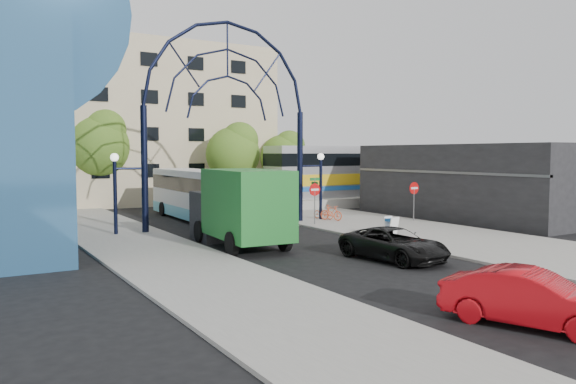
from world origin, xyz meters
TOP-DOWN VIEW (x-y plane):
  - ground at (0.00, 0.00)m, footprint 120.00×120.00m
  - sidewalk_east at (8.00, 4.00)m, footprint 8.00×56.00m
  - plaza_west at (-6.50, 6.00)m, footprint 5.00×50.00m
  - gateway_arch at (0.00, 14.00)m, footprint 13.64×0.44m
  - stop_sign at (4.80, 12.00)m, footprint 0.80×0.07m
  - do_not_enter_sign at (11.00, 10.00)m, footprint 0.76×0.07m
  - street_name_sign at (5.20, 12.60)m, footprint 0.70×0.70m
  - sandwich_board at (5.60, 5.98)m, footprint 0.55×0.61m
  - commercial_block_east at (16.00, 10.00)m, footprint 6.00×16.00m
  - apartment_block at (2.00, 34.97)m, footprint 20.00×12.10m
  - train_platform at (20.00, 22.00)m, footprint 32.00×5.00m
  - train_car at (20.00, 22.00)m, footprint 25.10×3.05m
  - tree_north_a at (6.12, 25.93)m, footprint 4.48×4.48m
  - tree_north_b at (-3.88, 29.93)m, footprint 5.12×5.12m
  - tree_north_c at (12.12, 27.93)m, footprint 4.16×4.16m
  - city_bus at (-0.11, 18.45)m, footprint 3.10×12.11m
  - green_truck at (-2.38, 7.73)m, footprint 3.19×7.42m
  - black_suv at (1.53, 1.22)m, footprint 2.70×5.04m
  - red_sedan at (-1.49, -7.33)m, footprint 3.07×4.68m
  - bike_near_a at (6.82, 13.97)m, footprint 1.03×1.69m
  - bike_near_b at (6.79, 13.08)m, footprint 1.04×1.69m

SIDE VIEW (x-z plane):
  - ground at x=0.00m, z-range 0.00..0.00m
  - sidewalk_east at x=8.00m, z-range 0.00..0.12m
  - plaza_west at x=-6.50m, z-range 0.00..0.12m
  - train_platform at x=20.00m, z-range 0.00..0.80m
  - bike_near_a at x=6.82m, z-range 0.12..0.96m
  - bike_near_b at x=6.79m, z-range 0.12..1.10m
  - black_suv at x=1.53m, z-range 0.00..1.35m
  - red_sedan at x=-1.49m, z-range 0.00..1.46m
  - sandwich_board at x=5.60m, z-range 0.25..1.24m
  - city_bus at x=-0.11m, z-range 0.08..3.38m
  - green_truck at x=-2.38m, z-range 0.00..3.66m
  - do_not_enter_sign at x=11.00m, z-range 0.74..3.22m
  - stop_sign at x=4.80m, z-range 0.74..3.24m
  - street_name_sign at x=5.20m, z-range 0.73..3.53m
  - commercial_block_east at x=16.00m, z-range 0.00..5.00m
  - train_car at x=20.00m, z-range 0.80..5.00m
  - tree_north_c at x=12.12m, z-range 1.03..7.53m
  - tree_north_a at x=6.12m, z-range 1.11..8.11m
  - tree_north_b at x=-3.88m, z-range 1.27..9.27m
  - apartment_block at x=2.00m, z-range 0.00..14.00m
  - gateway_arch at x=0.00m, z-range 2.51..14.61m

